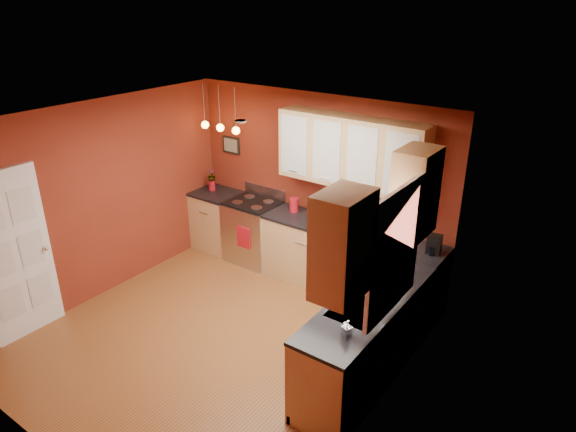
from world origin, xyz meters
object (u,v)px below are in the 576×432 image
Objects in this scene: soap_pump at (347,329)px; coffee_maker at (434,245)px; gas_range at (254,231)px; sink at (363,309)px; red_canister at (294,205)px.

coffee_maker is at bearing 89.08° from soap_pump.
sink reaches higher than gas_range.
gas_range is 5.53× the size of red_canister.
coffee_maker is at bearing -0.01° from gas_range.
sink is at bearing -102.72° from coffee_maker.
red_canister is at bearing 140.80° from sink.
red_canister reaches higher than soap_pump.
soap_pump is at bearing -36.41° from gas_range.
gas_range is 3.43m from soap_pump.
gas_range is at bearing -173.35° from red_canister.
coffee_maker is 1.38× the size of soap_pump.
sink is (2.62, -1.50, 0.43)m from gas_range.
red_canister is (-1.94, 1.58, 0.13)m from sink.
coffee_maker is 2.01m from soap_pump.
red_canister is 2.08m from coffee_maker.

